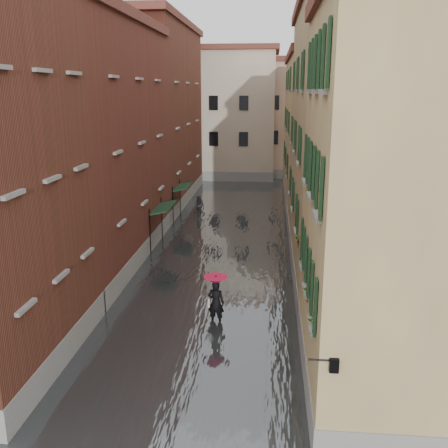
% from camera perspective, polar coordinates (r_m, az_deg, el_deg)
% --- Properties ---
extents(ground, '(120.00, 120.00, 0.00)m').
position_cam_1_polar(ground, '(19.21, -3.65, -13.66)').
color(ground, slate).
rests_on(ground, ground).
extents(floodwater, '(10.00, 60.00, 0.20)m').
position_cam_1_polar(floodwater, '(31.12, 0.05, -1.98)').
color(floodwater, '#43474A').
rests_on(floodwater, ground).
extents(building_left_mid, '(6.00, 14.00, 12.50)m').
position_cam_1_polar(building_left_mid, '(27.58, -15.55, 8.33)').
color(building_left_mid, '#5B271D').
rests_on(building_left_mid, ground).
extents(building_left_far, '(6.00, 16.00, 14.00)m').
position_cam_1_polar(building_left_far, '(41.84, -8.30, 11.86)').
color(building_left_far, brown).
rests_on(building_left_far, ground).
extents(building_right_near, '(6.00, 8.00, 11.50)m').
position_cam_1_polar(building_right_near, '(15.62, 20.99, 1.20)').
color(building_right_near, '#9A784F').
rests_on(building_right_near, ground).
extents(building_right_mid, '(6.00, 14.00, 13.00)m').
position_cam_1_polar(building_right_mid, '(26.12, 14.86, 8.58)').
color(building_right_mid, tan).
rests_on(building_right_mid, ground).
extents(building_right_far, '(6.00, 16.00, 11.50)m').
position_cam_1_polar(building_right_far, '(41.00, 11.47, 9.91)').
color(building_right_far, '#9A784F').
rests_on(building_right_far, ground).
extents(building_end_cream, '(12.00, 9.00, 13.00)m').
position_cam_1_polar(building_end_cream, '(55.00, -0.66, 12.22)').
color(building_end_cream, beige).
rests_on(building_end_cream, ground).
extents(building_end_pink, '(10.00, 9.00, 12.00)m').
position_cam_1_polar(building_end_pink, '(56.81, 8.82, 11.64)').
color(building_end_pink, '#CFAB92').
rests_on(building_end_pink, ground).
extents(awning_near, '(1.09, 3.18, 2.80)m').
position_cam_1_polar(awning_near, '(29.61, -6.95, 1.77)').
color(awning_near, '#15301C').
rests_on(awning_near, ground).
extents(awning_far, '(1.09, 2.88, 2.80)m').
position_cam_1_polar(awning_far, '(35.93, -4.75, 4.17)').
color(awning_far, '#15301C').
rests_on(awning_far, ground).
extents(wall_lantern, '(0.71, 0.22, 0.35)m').
position_cam_1_polar(wall_lantern, '(12.41, 12.36, -15.38)').
color(wall_lantern, black).
rests_on(wall_lantern, ground).
extents(window_planters, '(0.59, 8.43, 0.84)m').
position_cam_1_polar(window_planters, '(16.97, 9.69, -4.84)').
color(window_planters, '#9F4534').
rests_on(window_planters, ground).
extents(pedestrian_main, '(1.02, 1.02, 2.06)m').
position_cam_1_polar(pedestrian_main, '(20.19, -0.94, -8.16)').
color(pedestrian_main, black).
rests_on(pedestrian_main, ground).
extents(pedestrian_far, '(0.83, 0.72, 1.47)m').
position_cam_1_polar(pedestrian_far, '(38.00, -2.87, 2.13)').
color(pedestrian_far, black).
rests_on(pedestrian_far, ground).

